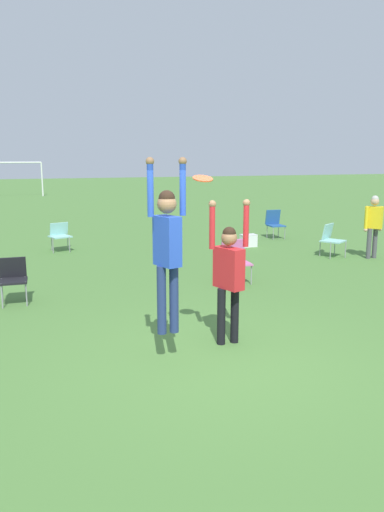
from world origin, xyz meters
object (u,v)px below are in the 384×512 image
Objects in this scene: camping_chair_2 at (275,222)px; camping_chair_1 at (60,234)px; camping_chair_5 at (13,276)px; person_defending at (229,269)px; person_spectator_near at (373,221)px; cooler_box at (248,241)px; person_jumping at (167,241)px; camping_chair_4 at (235,258)px; camping_chair_3 at (331,237)px; frisbee at (203,178)px.

camping_chair_1 is at bearing 3.51° from camping_chair_2.
camping_chair_2 is 1.11× the size of camping_chair_5.
camping_chair_2 is (5.37, 8.25, -0.56)m from person_defending.
person_spectator_near reaches higher than cooler_box.
cooler_box is at bearing -50.79° from person_jumping.
camping_chair_4 is 4.51m from camping_chair_5.
camping_chair_2 is 3.27m from camping_chair_3.
camping_chair_3 is (5.74, 5.15, -1.87)m from frisbee.
person_spectator_near is at bearing 107.85° from person_defending.
person_spectator_near reaches higher than camping_chair_2.
frisbee is (-0.47, -0.17, 1.28)m from person_defending.
camping_chair_4 is at bearing 104.25° from camping_chair_1.
camping_chair_2 is (6.94, -0.04, 0.05)m from camping_chair_1.
person_defending is at bearing 60.81° from camping_chair_2.
camping_chair_4 is at bearing -7.40° from camping_chair_3.
person_jumping reaches higher than cooler_box.
frisbee is at bearing 9.36° from camping_chair_3.
frisbee is 8.70m from cooler_box.
camping_chair_3 is 1.86× the size of cooler_box.
camping_chair_5 is (-2.42, 3.39, -1.87)m from frisbee.
camping_chair_2 is 9.67m from camping_chair_5.
person_jumping is at bearing -123.19° from cooler_box.
frisbee is at bearing -87.42° from person_defending.
camping_chair_5 is at bearing -20.38° from camping_chair_3.
person_defending is 2.59× the size of camping_chair_1.
frisbee reaches higher than person_defending.
person_defending is at bearing -90.00° from person_jumping.
camping_chair_3 is 8.35m from camping_chair_5.
camping_chair_1 is at bearing -151.32° from person_spectator_near.
person_jumping is 8.70m from camping_chair_1.
camping_chair_4 is 1.09× the size of camping_chair_5.
person_defending is (1.00, 0.32, -0.51)m from person_jumping.
camping_chair_1 is (-1.57, 8.30, -0.61)m from person_defending.
camping_chair_4 is at bearing 56.96° from camping_chair_2.
camping_chair_5 is (-1.31, -5.08, 0.02)m from camping_chair_1.
camping_chair_3 is at bearing 115.79° from person_defending.
camping_chair_2 reaches higher than camping_chair_5.
person_spectator_near is 3.56× the size of cooler_box.
cooler_box is at bearing -88.00° from camping_chair_3.
camping_chair_2 reaches higher than cooler_box.
cooler_box is at bearing -114.90° from camping_chair_4.
camping_chair_4 reaches higher than camping_chair_5.
camping_chair_1 is at bearing -13.80° from person_jumping.
frisbee is 0.29× the size of camping_chair_2.
person_defending is 4.43× the size of cooler_box.
person_defending is 2.26× the size of camping_chair_4.
person_defending is 7.77× the size of frisbee.
camping_chair_2 is at bearing -124.33° from camping_chair_3.
camping_chair_4 is (2.63, 3.59, -1.07)m from person_jumping.
camping_chair_1 is at bearing 97.46° from frisbee.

